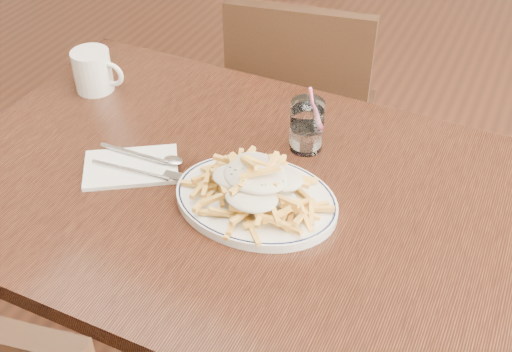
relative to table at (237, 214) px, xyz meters
The scene contains 8 objects.
table is the anchor object (origin of this frame).
chair_far 0.70m from the table, 99.96° to the left, with size 0.46×0.46×0.87m.
fries_plate 0.11m from the table, 29.49° to the right, with size 0.39×0.36×0.02m.
loaded_fries 0.15m from the table, 29.49° to the right, with size 0.28×0.26×0.07m.
napkin 0.24m from the table, 168.40° to the right, with size 0.19×0.12×0.01m, color white.
cutlery 0.24m from the table, behind, with size 0.22×0.09×0.01m.
water_glass 0.23m from the table, 65.67° to the left, with size 0.07×0.07×0.15m.
coffee_mug 0.51m from the table, 158.99° to the left, with size 0.13×0.09×0.10m.
Camera 1 is at (0.45, -0.86, 1.57)m, focal length 45.00 mm.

